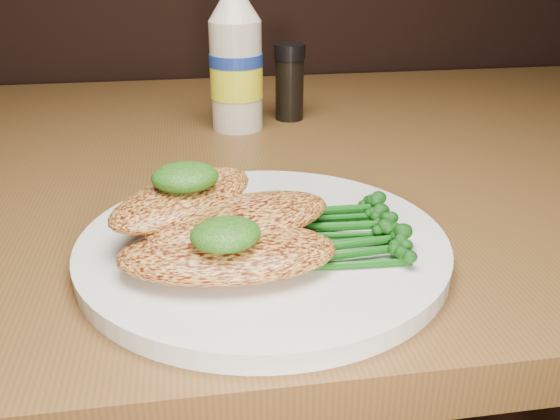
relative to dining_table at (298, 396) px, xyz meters
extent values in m
cylinder|color=white|center=(-0.08, -0.24, 0.38)|extent=(0.29, 0.29, 0.02)
ellipsoid|color=gold|center=(-0.11, -0.29, 0.40)|extent=(0.16, 0.09, 0.03)
ellipsoid|color=gold|center=(-0.10, -0.25, 0.41)|extent=(0.17, 0.12, 0.02)
ellipsoid|color=gold|center=(-0.14, -0.22, 0.42)|extent=(0.15, 0.15, 0.02)
ellipsoid|color=#083407|center=(-0.11, -0.30, 0.42)|extent=(0.06, 0.06, 0.02)
ellipsoid|color=#083407|center=(-0.14, -0.22, 0.44)|extent=(0.06, 0.05, 0.02)
camera|label=1|loc=(-0.13, -0.66, 0.61)|focal=38.64mm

